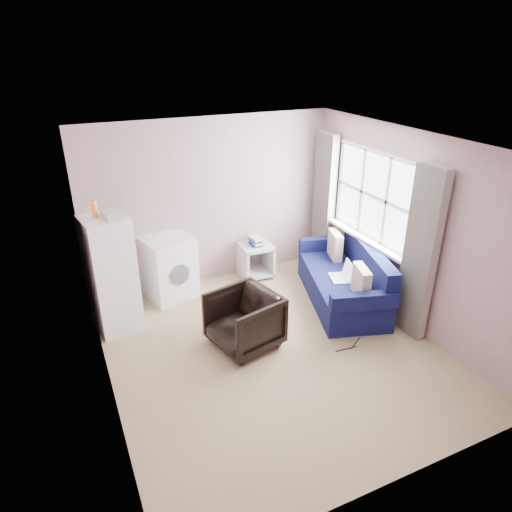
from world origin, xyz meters
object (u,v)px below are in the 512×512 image
Objects in this scene: fridge at (112,274)px; sofa at (346,281)px; side_table at (256,258)px; washing_machine at (168,266)px; armchair at (244,318)px.

sofa is at bearing -22.04° from fridge.
fridge is 2.37m from side_table.
sofa is at bearing -42.33° from washing_machine.
washing_machine is at bearing 169.28° from sofa.
sofa is at bearing -55.38° from side_table.
sofa is at bearing 88.79° from armchair.
sofa is (2.27, -1.21, -0.17)m from washing_machine.
fridge is 2.63× the size of side_table.
armchair is 1.67m from washing_machine.
side_table is at bearing 4.31° from fridge.
washing_machine is at bearing 22.73° from fridge.
fridge reaches higher than side_table.
washing_machine reaches higher than sofa.
sofa reaches higher than side_table.
armchair reaches higher than side_table.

